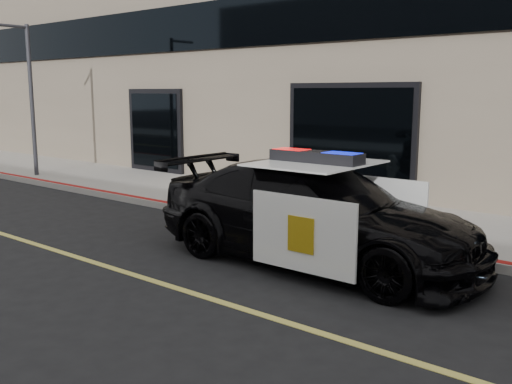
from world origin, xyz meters
The scene contains 5 objects.
ground centered at (0.00, 0.00, 0.00)m, with size 120.00×120.00×0.00m, color black.
sidewalk_n centered at (0.00, 5.25, 0.07)m, with size 60.00×3.50×0.15m, color gray.
police_car centered at (1.13, 2.22, 0.79)m, with size 2.49×5.42×1.77m.
fire_hydrant centered at (-1.21, 4.00, 0.52)m, with size 0.35×0.49×0.78m.
street_light centered at (-10.22, 3.99, 2.61)m, with size 0.12×1.13×4.46m.
Camera 1 is at (5.90, -5.09, 2.66)m, focal length 40.00 mm.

